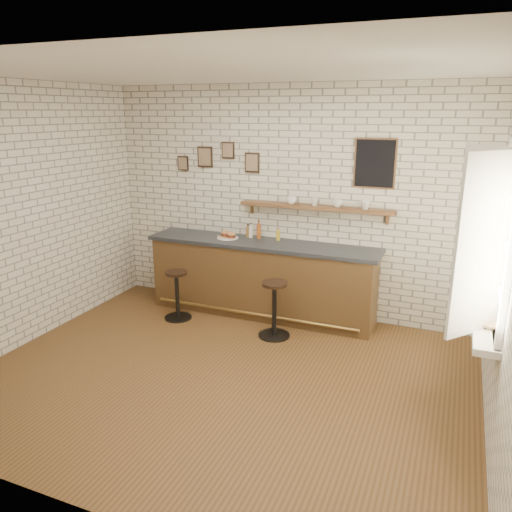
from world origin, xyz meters
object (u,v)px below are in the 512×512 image
object	(u,v)px
shelf_cup_a	(292,200)
bitters_bottle_amber	(259,231)
book_lower	(483,323)
shelf_cup_c	(337,204)
bitters_bottle_brown	(248,232)
bitters_bottle_white	(251,232)
bar_stool_right	(274,307)
sandwich_plate	(228,238)
bar_stool_left	(177,293)
book_upper	(483,320)
shelf_cup_d	(365,205)
ciabatta_sandwich	(228,235)
shelf_cup_b	(315,202)
bar_counter	(262,278)
condiment_bottle_yellow	(278,235)

from	to	relation	value
shelf_cup_a	bitters_bottle_amber	bearing A→B (deg)	-171.52
book_lower	shelf_cup_c	bearing A→B (deg)	122.41
bitters_bottle_brown	bitters_bottle_white	size ratio (longest dim) A/B	0.89
bitters_bottle_white	bar_stool_right	size ratio (longest dim) A/B	0.29
sandwich_plate	bar_stool_left	size ratio (longest dim) A/B	0.43
shelf_cup_c	book_lower	distance (m)	2.52
bitters_bottle_white	book_upper	xyz separation A→B (m)	(2.85, -1.70, -0.13)
shelf_cup_d	bitters_bottle_amber	bearing A→B (deg)	166.27
bitters_bottle_white	shelf_cup_a	xyz separation A→B (m)	(0.56, 0.04, 0.46)
sandwich_plate	shelf_cup_d	xyz separation A→B (m)	(1.78, 0.19, 0.53)
bitters_bottle_white	book_lower	size ratio (longest dim) A/B	0.92
shelf_cup_a	book_upper	distance (m)	2.94
bitters_bottle_amber	shelf_cup_d	size ratio (longest dim) A/B	2.27
ciabatta_sandwich	bar_stool_right	distance (m)	1.27
bar_stool_left	shelf_cup_b	size ratio (longest dim) A/B	6.50
book_lower	bar_stool_right	bearing A→B (deg)	145.05
ciabatta_sandwich	shelf_cup_b	world-z (taller)	shelf_cup_b
bar_stool_left	bitters_bottle_brown	bearing A→B (deg)	45.84
bar_stool_left	book_lower	distance (m)	3.78
bar_counter	bar_stool_left	xyz separation A→B (m)	(-0.97, -0.57, -0.16)
bitters_bottle_amber	bar_stool_left	bearing A→B (deg)	-140.01
condiment_bottle_yellow	shelf_cup_d	xyz separation A→B (m)	(1.11, 0.04, 0.47)
ciabatta_sandwich	condiment_bottle_yellow	xyz separation A→B (m)	(0.65, 0.15, 0.02)
book_upper	shelf_cup_b	bearing A→B (deg)	152.83
bitters_bottle_brown	book_lower	size ratio (longest dim) A/B	0.82
bar_stool_right	shelf_cup_a	xyz separation A→B (m)	(-0.07, 0.79, 1.17)
condiment_bottle_yellow	book_lower	world-z (taller)	condiment_bottle_yellow
ciabatta_sandwich	shelf_cup_c	world-z (taller)	shelf_cup_c
shelf_cup_b	shelf_cup_d	bearing A→B (deg)	-43.32
bitters_bottle_amber	book_upper	world-z (taller)	bitters_bottle_amber
bitters_bottle_white	shelf_cup_b	xyz separation A→B (m)	(0.86, 0.04, 0.45)
shelf_cup_a	ciabatta_sandwich	bearing A→B (deg)	-163.71
ciabatta_sandwich	bar_stool_right	xyz separation A→B (m)	(0.89, -0.60, -0.69)
shelf_cup_c	shelf_cup_d	size ratio (longest dim) A/B	1.11
condiment_bottle_yellow	book_upper	bearing A→B (deg)	-34.66
shelf_cup_d	book_lower	size ratio (longest dim) A/B	0.49
sandwich_plate	bar_stool_right	distance (m)	1.26
ciabatta_sandwich	book_upper	bearing A→B (deg)	-26.47
bitters_bottle_amber	condiment_bottle_yellow	size ratio (longest dim) A/B	1.46
bar_stool_right	shelf_cup_c	size ratio (longest dim) A/B	5.78
book_upper	bar_stool_right	bearing A→B (deg)	171.01
bar_counter	bitters_bottle_brown	bearing A→B (deg)	149.06
bitters_bottle_brown	condiment_bottle_yellow	xyz separation A→B (m)	(0.44, -0.00, -0.00)
bitters_bottle_amber	bar_stool_right	distance (m)	1.17
book_lower	sandwich_plate	bearing A→B (deg)	141.84
bitters_bottle_brown	bar_stool_left	distance (m)	1.25
book_upper	condiment_bottle_yellow	bearing A→B (deg)	159.41
bitters_bottle_brown	bitters_bottle_amber	distance (m)	0.16
bitters_bottle_white	book_upper	distance (m)	3.32
shelf_cup_a	book_upper	bearing A→B (deg)	-34.09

